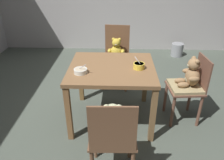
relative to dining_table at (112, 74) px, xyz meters
name	(u,v)px	position (x,y,z in m)	size (l,w,h in m)	color
ground_plane	(112,118)	(0.00, 0.00, -0.65)	(5.20, 5.20, 0.04)	#4D554B
dining_table	(112,74)	(0.00, 0.00, 0.00)	(0.98, 0.88, 0.72)	brown
teddy_chair_near_front	(113,130)	(0.04, -0.87, -0.08)	(0.42, 0.39, 0.87)	brown
teddy_chair_near_right	(189,81)	(0.91, 0.02, -0.09)	(0.42, 0.41, 0.83)	brown
teddy_chair_far_center	(116,53)	(0.04, 0.88, -0.09)	(0.44, 0.41, 0.94)	brown
porridge_bowl_white_near_left	(81,71)	(-0.33, -0.17, 0.12)	(0.14, 0.14, 0.12)	silver
porridge_bowl_yellow_near_right	(139,66)	(0.30, -0.04, 0.13)	(0.13, 0.13, 0.13)	yellow
metal_pail	(177,50)	(1.30, 2.15, -0.49)	(0.25, 0.25, 0.27)	#93969B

